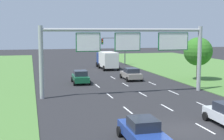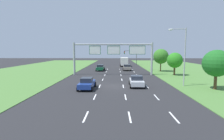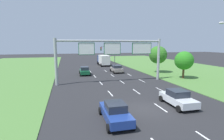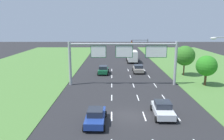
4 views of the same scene
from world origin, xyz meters
The scene contains 13 objects.
ground_plane centered at (0.00, 0.00, 0.00)m, with size 200.00×200.00×0.00m, color #262628.
lane_dashes_inner_left centered at (-1.75, 3.00, 0.00)m, with size 0.14×44.40×0.01m.
lane_dashes_inner_right centered at (1.75, 3.00, 0.00)m, with size 0.14×44.40×0.01m.
lane_dashes_slip centered at (5.25, 3.00, 0.00)m, with size 0.14×44.40×0.01m.
car_near_red centered at (-3.34, -1.77, 0.76)m, with size 2.13×4.42×1.56m.
car_lead_silver centered at (-3.43, 20.26, 0.82)m, with size 2.21×4.14×1.63m.
car_mid_lane centered at (3.71, 0.10, 0.79)m, with size 2.21×4.28×1.59m.
car_far_ahead centered at (3.62, 21.50, 0.81)m, with size 2.28×4.37×1.59m.
box_truck centered at (3.48, 34.44, 1.63)m, with size 2.75×7.34×2.96m.
sign_gantry centered at (0.33, 12.34, 4.93)m, with size 17.24×0.44×7.00m.
traffic_light_mast centered at (6.39, 39.67, 3.87)m, with size 4.76×0.49×5.60m.
roadside_tree_mid centered at (13.14, 11.83, 3.23)m, with size 3.25×3.25×4.87m.
roadside_tree_far centered at (11.98, 18.82, 3.83)m, with size 3.75×3.75×5.71m.
Camera 4 is at (-1.71, -21.81, 9.65)m, focal length 35.00 mm.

